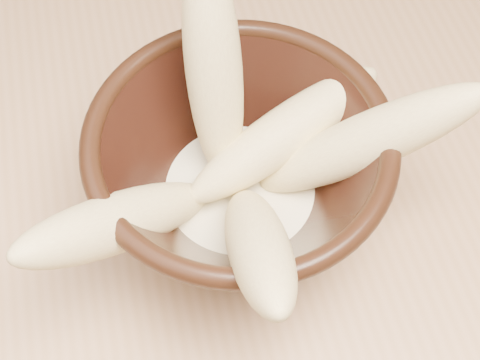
{
  "coord_description": "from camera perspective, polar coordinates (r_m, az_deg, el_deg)",
  "views": [
    {
      "loc": [
        0.16,
        -0.41,
        1.26
      ],
      "look_at": [
        0.22,
        -0.15,
        0.81
      ],
      "focal_mm": 50.0,
      "sensor_mm": 36.0,
      "label": 1
    }
  ],
  "objects": [
    {
      "name": "banana_front",
      "position": [
        0.45,
        1.53,
        -5.6
      ],
      "size": [
        0.06,
        0.17,
        0.15
      ],
      "primitive_type": "ellipsoid",
      "rotation": [
        0.89,
        0.0,
        -0.1
      ],
      "color": "#D1B77C",
      "rests_on": "bowl"
    },
    {
      "name": "table",
      "position": [
        0.73,
        -19.8,
        0.7
      ],
      "size": [
        1.2,
        0.8,
        0.75
      ],
      "color": "tan",
      "rests_on": "ground"
    },
    {
      "name": "banana_across",
      "position": [
        0.52,
        3.85,
        3.97
      ],
      "size": [
        0.19,
        0.11,
        0.07
      ],
      "primitive_type": "ellipsoid",
      "rotation": [
        1.39,
        0.0,
        1.94
      ],
      "color": "#D1B77C",
      "rests_on": "bowl"
    },
    {
      "name": "banana_right",
      "position": [
        0.49,
        10.63,
        3.21
      ],
      "size": [
        0.18,
        0.08,
        0.15
      ],
      "primitive_type": "ellipsoid",
      "rotation": [
        0.9,
        0.0,
        1.37
      ],
      "color": "#D1B77C",
      "rests_on": "bowl"
    },
    {
      "name": "banana_left",
      "position": [
        0.47,
        -10.12,
        -3.5
      ],
      "size": [
        0.17,
        0.12,
        0.14
      ],
      "primitive_type": "ellipsoid",
      "rotation": [
        0.97,
        0.0,
        -1.03
      ],
      "color": "#D1B77C",
      "rests_on": "bowl"
    },
    {
      "name": "bowl",
      "position": [
        0.51,
        -0.0,
        0.61
      ],
      "size": [
        0.23,
        0.23,
        0.12
      ],
      "rotation": [
        0.0,
        0.0,
        -0.07
      ],
      "color": "black",
      "rests_on": "table"
    },
    {
      "name": "milk_puddle",
      "position": [
        0.54,
        -0.0,
        -1.1
      ],
      "size": [
        0.13,
        0.13,
        0.02
      ],
      "primitive_type": "cylinder",
      "color": "#F5ECC5",
      "rests_on": "bowl"
    },
    {
      "name": "banana_upright",
      "position": [
        0.49,
        -2.23,
        9.33
      ],
      "size": [
        0.05,
        0.12,
        0.19
      ],
      "primitive_type": "ellipsoid",
      "rotation": [
        0.41,
        0.0,
        3.07
      ],
      "color": "#D1B77C",
      "rests_on": "bowl"
    }
  ]
}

